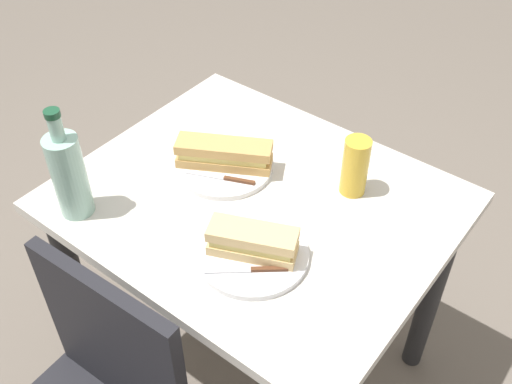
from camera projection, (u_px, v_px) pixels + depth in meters
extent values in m
plane|color=#6B6056|center=(256.00, 360.00, 1.97)|extent=(8.00, 8.00, 0.00)
cube|color=beige|center=(256.00, 202.00, 1.49)|extent=(0.92, 0.76, 0.03)
cylinder|color=#262628|center=(432.00, 292.00, 1.74)|extent=(0.06, 0.06, 0.70)
cylinder|color=#262628|center=(222.00, 180.00, 2.10)|extent=(0.06, 0.06, 0.70)
cylinder|color=#262628|center=(79.00, 296.00, 1.73)|extent=(0.06, 0.06, 0.70)
cube|color=black|center=(114.00, 344.00, 1.25)|extent=(0.38, 0.05, 0.40)
cylinder|color=white|center=(225.00, 166.00, 1.56)|extent=(0.25, 0.25, 0.01)
cube|color=tan|center=(224.00, 160.00, 1.54)|extent=(0.25, 0.18, 0.02)
cube|color=#DBC66B|center=(224.00, 154.00, 1.53)|extent=(0.23, 0.16, 0.02)
cube|color=tan|center=(224.00, 147.00, 1.51)|extent=(0.25, 0.18, 0.02)
cube|color=silver|center=(205.00, 175.00, 1.52)|extent=(0.10, 0.05, 0.00)
cube|color=#59331E|center=(239.00, 180.00, 1.50)|extent=(0.08, 0.04, 0.01)
cylinder|color=white|center=(253.00, 254.00, 1.33)|extent=(0.25, 0.25, 0.01)
cube|color=#DBB77A|center=(253.00, 248.00, 1.32)|extent=(0.21, 0.14, 0.02)
cube|color=#DBC66B|center=(253.00, 241.00, 1.30)|extent=(0.19, 0.13, 0.02)
cube|color=#DBB77A|center=(253.00, 234.00, 1.29)|extent=(0.21, 0.14, 0.02)
cube|color=silver|center=(227.00, 271.00, 1.28)|extent=(0.08, 0.07, 0.00)
cube|color=#59331E|center=(270.00, 269.00, 1.28)|extent=(0.07, 0.06, 0.01)
cylinder|color=#99C6B7|center=(69.00, 176.00, 1.37)|extent=(0.08, 0.08, 0.21)
cylinder|color=#99C6B7|center=(56.00, 128.00, 1.28)|extent=(0.03, 0.03, 0.06)
cylinder|color=#19472D|center=(52.00, 113.00, 1.26)|extent=(0.04, 0.04, 0.02)
cylinder|color=gold|center=(355.00, 167.00, 1.45)|extent=(0.06, 0.06, 0.15)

